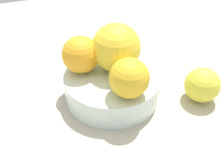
% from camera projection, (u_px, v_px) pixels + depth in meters
% --- Properties ---
extents(ground_plane, '(1.10, 1.10, 0.02)m').
position_uv_depth(ground_plane, '(112.00, 100.00, 0.51)').
color(ground_plane, '#BCB29E').
extents(fruit_bowl, '(0.17, 0.17, 0.05)m').
position_uv_depth(fruit_bowl, '(112.00, 87.00, 0.49)').
color(fruit_bowl, silver).
rests_on(fruit_bowl, ground_plane).
extents(orange_in_bowl_0, '(0.07, 0.07, 0.07)m').
position_uv_depth(orange_in_bowl_0, '(81.00, 55.00, 0.47)').
color(orange_in_bowl_0, '#F9A823').
rests_on(orange_in_bowl_0, fruit_bowl).
extents(orange_in_bowl_1, '(0.09, 0.09, 0.09)m').
position_uv_depth(orange_in_bowl_1, '(116.00, 48.00, 0.47)').
color(orange_in_bowl_1, yellow).
rests_on(orange_in_bowl_1, fruit_bowl).
extents(orange_in_bowl_2, '(0.06, 0.06, 0.06)m').
position_uv_depth(orange_in_bowl_2, '(129.00, 78.00, 0.41)').
color(orange_in_bowl_2, yellow).
rests_on(orange_in_bowl_2, fruit_bowl).
extents(orange_loose_0, '(0.06, 0.06, 0.06)m').
position_uv_depth(orange_loose_0, '(202.00, 85.00, 0.48)').
color(orange_loose_0, yellow).
rests_on(orange_loose_0, ground_plane).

